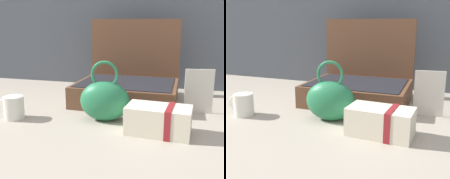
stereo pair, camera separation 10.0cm
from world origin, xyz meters
The scene contains 6 objects.
ground_plane centered at (0.00, 0.00, 0.00)m, with size 6.00×6.00×0.00m, color #9E9384.
open_suitcase centered at (0.01, 0.24, 0.08)m, with size 0.45×0.36×0.37m.
teal_pouch_handbag centered at (-0.01, -0.05, 0.08)m, with size 0.19×0.12×0.22m.
cream_toiletry_bag centered at (0.19, -0.12, 0.05)m, with size 0.21×0.13×0.10m.
coffee_mug centered at (-0.36, -0.12, 0.04)m, with size 0.11×0.08×0.09m.
info_card_left centered at (0.32, 0.14, 0.09)m, with size 0.11×0.01×0.18m, color silver.
Camera 1 is at (0.26, -0.96, 0.35)m, focal length 43.39 mm.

